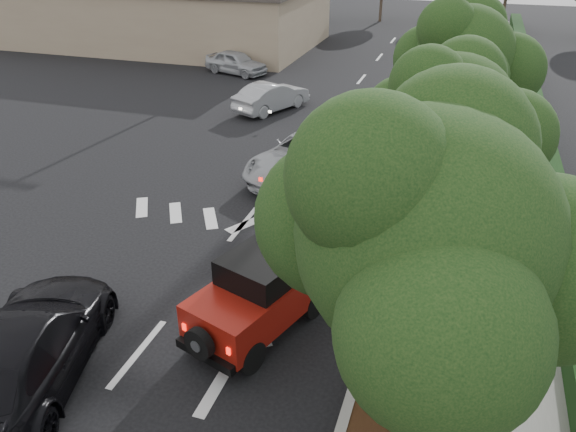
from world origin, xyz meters
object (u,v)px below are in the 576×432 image
at_px(black_suv_oncoming, 26,349).
at_px(speed_hump_sign, 404,327).
at_px(red_jeep, 263,291).
at_px(silver_suv_ahead, 308,156).

height_order(black_suv_oncoming, speed_hump_sign, speed_hump_sign).
xyz_separation_m(red_jeep, silver_suv_ahead, (-1.40, 8.34, -0.18)).
height_order(red_jeep, speed_hump_sign, speed_hump_sign).
bearing_deg(red_jeep, silver_suv_ahead, 118.16).
bearing_deg(black_suv_oncoming, silver_suv_ahead, -118.03).
bearing_deg(speed_hump_sign, silver_suv_ahead, 121.81).
relative_size(red_jeep, speed_hump_sign, 1.65).
xyz_separation_m(silver_suv_ahead, speed_hump_sign, (4.56, -9.41, 0.82)).
relative_size(black_suv_oncoming, speed_hump_sign, 2.39).
relative_size(red_jeep, silver_suv_ahead, 0.69).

